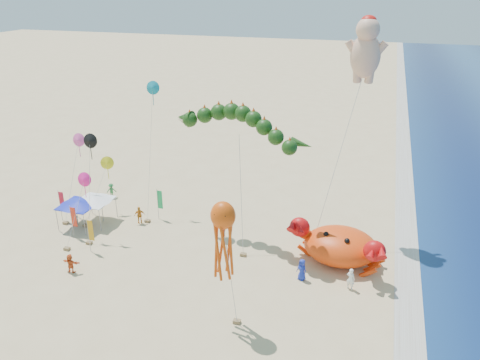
# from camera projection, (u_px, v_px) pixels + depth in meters

# --- Properties ---
(ground) EXTENTS (320.00, 320.00, 0.00)m
(ground) POSITION_uv_depth(u_px,v_px,m) (256.00, 264.00, 38.77)
(ground) COLOR #D1B784
(ground) RESTS_ON ground
(foam_strip) EXTENTS (320.00, 320.00, 0.00)m
(foam_strip) POSITION_uv_depth(u_px,v_px,m) (408.00, 290.00, 35.49)
(foam_strip) COLOR silver
(foam_strip) RESTS_ON ground
(crab_inflatable) EXTENTS (8.17, 6.62, 3.58)m
(crab_inflatable) POSITION_uv_depth(u_px,v_px,m) (340.00, 245.00, 38.45)
(crab_inflatable) COLOR #F0400C
(crab_inflatable) RESTS_ON ground
(dragon_kite) EXTENTS (12.36, 5.55, 11.72)m
(dragon_kite) POSITION_uv_depth(u_px,v_px,m) (237.00, 128.00, 38.78)
(dragon_kite) COLOR #15380F
(dragon_kite) RESTS_ON ground
(cherub_kite) EXTENTS (4.12, 6.70, 19.14)m
(cherub_kite) POSITION_uv_depth(u_px,v_px,m) (366.00, 48.00, 37.96)
(cherub_kite) COLOR #F2B593
(cherub_kite) RESTS_ON ground
(octopus_kite) EXTENTS (1.97, 1.45, 9.06)m
(octopus_kite) POSITION_uv_depth(u_px,v_px,m) (223.00, 235.00, 29.73)
(octopus_kite) COLOR #DC4A0B
(octopus_kite) RESTS_ON ground
(canopy_blue) EXTENTS (3.49, 3.49, 2.71)m
(canopy_blue) POSITION_uv_depth(u_px,v_px,m) (78.00, 203.00, 43.79)
(canopy_blue) COLOR gray
(canopy_blue) RESTS_ON ground
(canopy_white) EXTENTS (3.44, 3.44, 2.71)m
(canopy_white) POSITION_uv_depth(u_px,v_px,m) (94.00, 199.00, 44.58)
(canopy_white) COLOR gray
(canopy_white) RESTS_ON ground
(feather_flags) EXTENTS (9.44, 7.31, 3.20)m
(feather_flags) POSITION_uv_depth(u_px,v_px,m) (97.00, 212.00, 42.99)
(feather_flags) COLOR gray
(feather_flags) RESTS_ON ground
(beachgoers) EXTENTS (27.08, 14.19, 1.85)m
(beachgoers) POSITION_uv_depth(u_px,v_px,m) (145.00, 233.00, 41.81)
(beachgoers) COLOR #277639
(beachgoers) RESTS_ON ground
(small_kites) EXTENTS (7.78, 11.18, 12.98)m
(small_kites) POSITION_uv_depth(u_px,v_px,m) (102.00, 151.00, 43.15)
(small_kites) COLOR #0D7F96
(small_kites) RESTS_ON ground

